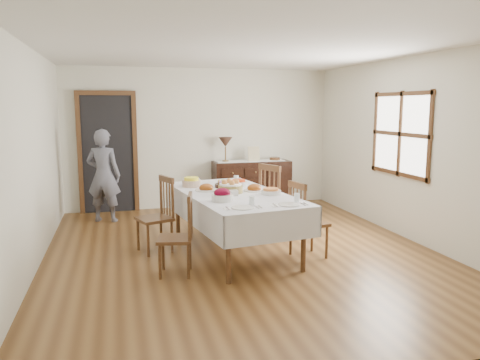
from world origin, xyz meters
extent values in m
plane|color=brown|center=(0.00, 0.00, 0.00)|extent=(6.00, 6.00, 0.00)
cube|color=white|center=(0.00, 0.00, 2.60)|extent=(5.00, 6.00, 0.02)
cube|color=silver|center=(0.00, 3.00, 1.30)|extent=(5.00, 0.02, 2.60)
cube|color=silver|center=(0.00, -3.00, 1.30)|extent=(5.00, 0.02, 2.60)
cube|color=silver|center=(-2.50, 0.00, 1.30)|extent=(0.02, 6.00, 2.60)
cube|color=silver|center=(2.50, 0.00, 1.30)|extent=(0.02, 6.00, 2.60)
cube|color=white|center=(2.49, 0.30, 1.50)|extent=(0.02, 1.30, 1.10)
cube|color=#51321B|center=(2.48, 0.30, 1.50)|extent=(0.03, 1.46, 1.26)
cube|color=black|center=(-1.70, 2.96, 1.05)|extent=(0.90, 0.06, 2.10)
cube|color=#51321B|center=(-1.70, 2.94, 1.05)|extent=(1.04, 0.08, 2.18)
cube|color=silver|center=(-0.11, 0.03, 0.78)|extent=(1.47, 2.43, 0.04)
cylinder|color=#51321B|center=(-0.42, -1.02, 0.37)|extent=(0.06, 0.06, 0.74)
cylinder|color=#51321B|center=(0.50, -0.88, 0.37)|extent=(0.06, 0.06, 0.74)
cylinder|color=#51321B|center=(-0.72, 0.93, 0.37)|extent=(0.06, 0.06, 0.74)
cylinder|color=#51321B|center=(0.21, 1.07, 0.37)|extent=(0.06, 0.06, 0.74)
cube|color=silver|center=(-0.68, -0.06, 0.62)|extent=(0.37, 2.30, 0.35)
cube|color=silver|center=(0.47, 0.11, 0.62)|extent=(0.37, 2.30, 0.35)
cube|color=silver|center=(0.06, -1.11, 0.62)|extent=(1.17, 0.20, 0.35)
cube|color=silver|center=(-0.28, 1.17, 0.62)|extent=(1.17, 0.20, 0.35)
cube|color=#51321B|center=(-0.94, -0.58, 0.42)|extent=(0.46, 0.46, 0.04)
cylinder|color=#51321B|center=(-1.06, -0.39, 0.20)|extent=(0.03, 0.03, 0.40)
cylinder|color=#51321B|center=(-1.13, -0.70, 0.20)|extent=(0.03, 0.03, 0.40)
cylinder|color=#51321B|center=(-0.76, -0.46, 0.20)|extent=(0.03, 0.03, 0.40)
cylinder|color=#51321B|center=(-0.82, -0.77, 0.20)|extent=(0.03, 0.03, 0.40)
cylinder|color=#51321B|center=(-0.74, -0.45, 0.67)|extent=(0.04, 0.04, 0.52)
cylinder|color=#51321B|center=(-0.81, -0.78, 0.67)|extent=(0.04, 0.04, 0.52)
cube|color=#51321B|center=(-0.77, -0.62, 0.89)|extent=(0.11, 0.37, 0.07)
cylinder|color=#51321B|center=(-0.75, -0.54, 0.65)|extent=(0.02, 0.02, 0.42)
cylinder|color=#51321B|center=(-0.77, -0.62, 0.65)|extent=(0.02, 0.02, 0.42)
cylinder|color=#51321B|center=(-0.79, -0.70, 0.65)|extent=(0.02, 0.02, 0.42)
cube|color=#51321B|center=(-1.10, 0.34, 0.44)|extent=(0.53, 0.53, 0.04)
cylinder|color=#51321B|center=(-1.31, 0.44, 0.21)|extent=(0.04, 0.04, 0.42)
cylinder|color=#51321B|center=(-1.20, 0.13, 0.21)|extent=(0.04, 0.04, 0.42)
cylinder|color=#51321B|center=(-1.00, 0.56, 0.21)|extent=(0.04, 0.04, 0.42)
cylinder|color=#51321B|center=(-0.89, 0.24, 0.21)|extent=(0.04, 0.04, 0.42)
cylinder|color=#51321B|center=(-0.98, 0.57, 0.71)|extent=(0.04, 0.04, 0.55)
cylinder|color=#51321B|center=(-0.87, 0.24, 0.71)|extent=(0.04, 0.04, 0.55)
cube|color=#51321B|center=(-0.93, 0.41, 0.95)|extent=(0.17, 0.38, 0.08)
cylinder|color=#51321B|center=(-0.95, 0.49, 0.69)|extent=(0.02, 0.02, 0.45)
cylinder|color=#51321B|center=(-0.93, 0.41, 0.69)|extent=(0.02, 0.02, 0.45)
cylinder|color=#51321B|center=(-0.90, 0.32, 0.69)|extent=(0.02, 0.02, 0.45)
cube|color=#51321B|center=(0.78, -0.37, 0.43)|extent=(0.47, 0.47, 0.04)
cylinder|color=#51321B|center=(0.97, -0.51, 0.21)|extent=(0.03, 0.03, 0.41)
cylinder|color=#51321B|center=(0.91, -0.18, 0.21)|extent=(0.03, 0.03, 0.41)
cylinder|color=#51321B|center=(0.65, -0.56, 0.21)|extent=(0.03, 0.03, 0.41)
cylinder|color=#51321B|center=(0.59, -0.24, 0.21)|extent=(0.03, 0.03, 0.41)
cylinder|color=#51321B|center=(0.63, -0.58, 0.70)|extent=(0.04, 0.04, 0.54)
cylinder|color=#51321B|center=(0.57, -0.24, 0.70)|extent=(0.04, 0.04, 0.54)
cube|color=#51321B|center=(0.60, -0.41, 0.94)|extent=(0.11, 0.39, 0.08)
cylinder|color=#51321B|center=(0.61, -0.49, 0.69)|extent=(0.02, 0.02, 0.44)
cylinder|color=#51321B|center=(0.60, -0.41, 0.69)|extent=(0.02, 0.02, 0.44)
cylinder|color=#51321B|center=(0.58, -0.32, 0.69)|extent=(0.02, 0.02, 0.44)
cube|color=#51321B|center=(0.73, 0.59, 0.48)|extent=(0.60, 0.60, 0.04)
cylinder|color=#51321B|center=(0.97, 0.50, 0.23)|extent=(0.04, 0.04, 0.46)
cylinder|color=#51321B|center=(0.82, 0.83, 0.23)|extent=(0.04, 0.04, 0.46)
cylinder|color=#51321B|center=(0.64, 0.35, 0.23)|extent=(0.04, 0.04, 0.46)
cylinder|color=#51321B|center=(0.48, 0.68, 0.23)|extent=(0.04, 0.04, 0.46)
cylinder|color=#51321B|center=(0.62, 0.33, 0.79)|extent=(0.04, 0.04, 0.60)
cylinder|color=#51321B|center=(0.46, 0.68, 0.79)|extent=(0.04, 0.04, 0.60)
cube|color=#51321B|center=(0.54, 0.51, 1.04)|extent=(0.22, 0.41, 0.09)
cylinder|color=#51321B|center=(0.58, 0.42, 0.76)|extent=(0.02, 0.02, 0.49)
cylinder|color=#51321B|center=(0.54, 0.51, 0.76)|extent=(0.02, 0.02, 0.49)
cylinder|color=#51321B|center=(0.50, 0.59, 0.76)|extent=(0.02, 0.02, 0.49)
cube|color=black|center=(0.92, 2.72, 0.44)|extent=(1.46, 0.49, 0.88)
cube|color=black|center=(0.48, 2.47, 0.70)|extent=(0.41, 0.02, 0.18)
sphere|color=brown|center=(0.48, 2.45, 0.70)|extent=(0.03, 0.03, 0.03)
cube|color=black|center=(0.92, 2.47, 0.70)|extent=(0.41, 0.02, 0.18)
sphere|color=brown|center=(0.92, 2.45, 0.70)|extent=(0.03, 0.03, 0.03)
cube|color=black|center=(1.36, 2.47, 0.70)|extent=(0.41, 0.02, 0.18)
sphere|color=brown|center=(1.36, 2.45, 0.70)|extent=(0.03, 0.03, 0.03)
imported|color=slate|center=(-1.77, 2.22, 0.82)|extent=(0.59, 0.48, 1.65)
cylinder|color=olive|center=(-0.14, 0.04, 0.85)|extent=(0.32, 0.32, 0.10)
cylinder|color=white|center=(-0.14, 0.04, 0.91)|extent=(0.28, 0.28, 0.02)
sphere|color=#C57B3A|center=(-0.06, 0.04, 0.94)|extent=(0.08, 0.08, 0.08)
sphere|color=#C57B3A|center=(-0.14, 0.12, 0.94)|extent=(0.08, 0.08, 0.08)
sphere|color=#C57B3A|center=(-0.22, 0.04, 0.94)|extent=(0.08, 0.08, 0.08)
sphere|color=#C57B3A|center=(-0.14, -0.04, 0.94)|extent=(0.08, 0.08, 0.08)
cylinder|color=black|center=(-0.12, 0.47, 0.82)|extent=(0.28, 0.28, 0.05)
ellipsoid|color=pink|center=(-0.04, 0.47, 0.87)|extent=(0.05, 0.05, 0.06)
ellipsoid|color=#73A6E6|center=(-0.07, 0.53, 0.87)|extent=(0.05, 0.05, 0.06)
ellipsoid|color=#82D87D|center=(-0.14, 0.54, 0.87)|extent=(0.05, 0.05, 0.06)
ellipsoid|color=yellow|center=(-0.19, 0.50, 0.87)|extent=(0.05, 0.05, 0.06)
ellipsoid|color=#C381CB|center=(-0.19, 0.43, 0.87)|extent=(0.05, 0.05, 0.06)
ellipsoid|color=#F8E95B|center=(-0.14, 0.39, 0.87)|extent=(0.05, 0.05, 0.06)
ellipsoid|color=pink|center=(-0.07, 0.41, 0.87)|extent=(0.05, 0.05, 0.06)
cylinder|color=silver|center=(-0.42, 0.27, 0.81)|extent=(0.30, 0.30, 0.02)
ellipsoid|color=#7D390D|center=(-0.42, 0.27, 0.84)|extent=(0.19, 0.16, 0.11)
cylinder|color=silver|center=(0.19, 0.09, 0.81)|extent=(0.28, 0.28, 0.02)
ellipsoid|color=#7D390D|center=(0.19, 0.09, 0.84)|extent=(0.19, 0.16, 0.11)
cylinder|color=silver|center=(-0.36, -0.45, 0.84)|extent=(0.25, 0.25, 0.08)
ellipsoid|color=#60021A|center=(-0.36, -0.45, 0.90)|extent=(0.20, 0.17, 0.11)
cylinder|color=silver|center=(0.10, 0.53, 0.83)|extent=(0.24, 0.24, 0.06)
cylinder|color=red|center=(0.10, 0.53, 0.87)|extent=(0.18, 0.18, 0.03)
cylinder|color=#CDA98D|center=(-0.56, 0.63, 0.84)|extent=(0.26, 0.26, 0.09)
cylinder|color=yellow|center=(-0.56, 0.63, 0.91)|extent=(0.20, 0.20, 0.04)
cylinder|color=silver|center=(0.33, -0.20, 0.82)|extent=(0.26, 0.26, 0.05)
cylinder|color=orange|center=(0.33, -0.20, 0.86)|extent=(0.20, 0.20, 0.02)
cube|color=silver|center=(-0.17, -0.15, 0.83)|extent=(0.15, 0.11, 0.07)
cylinder|color=silver|center=(-0.23, -0.89, 0.80)|extent=(0.25, 0.25, 0.01)
cube|color=white|center=(-0.40, -0.89, 0.80)|extent=(0.10, 0.13, 0.01)
cube|color=#B5B6B9|center=(-0.40, -0.89, 0.81)|extent=(0.04, 0.16, 0.01)
cube|color=#B5B6B9|center=(-0.07, -0.89, 0.80)|extent=(0.04, 0.18, 0.01)
cube|color=#B5B6B9|center=(-0.03, -0.89, 0.80)|extent=(0.04, 0.14, 0.01)
cylinder|color=white|center=(-0.08, -0.74, 0.85)|extent=(0.07, 0.07, 0.10)
cylinder|color=silver|center=(0.32, -0.87, 0.80)|extent=(0.25, 0.25, 0.01)
cube|color=white|center=(0.15, -0.87, 0.80)|extent=(0.10, 0.13, 0.01)
cube|color=#B5B6B9|center=(0.15, -0.87, 0.81)|extent=(0.04, 0.16, 0.01)
cube|color=#B5B6B9|center=(0.48, -0.87, 0.80)|extent=(0.04, 0.18, 0.01)
cube|color=#B5B6B9|center=(0.52, -0.87, 0.80)|extent=(0.04, 0.14, 0.01)
cylinder|color=white|center=(0.47, -0.72, 0.85)|extent=(0.07, 0.07, 0.10)
cylinder|color=white|center=(-0.45, 0.75, 0.84)|extent=(0.07, 0.07, 0.09)
cylinder|color=white|center=(0.12, 0.79, 0.85)|extent=(0.07, 0.07, 0.11)
cube|color=white|center=(0.89, 2.74, 0.88)|extent=(1.30, 0.35, 0.01)
cylinder|color=brown|center=(0.41, 2.74, 0.89)|extent=(0.12, 0.12, 0.03)
cylinder|color=brown|center=(0.41, 2.74, 1.03)|extent=(0.02, 0.02, 0.25)
cone|color=#442C20|center=(0.41, 2.74, 1.25)|extent=(0.26, 0.26, 0.18)
cube|color=#C5B78B|center=(0.95, 2.68, 1.02)|extent=(0.22, 0.08, 0.28)
cylinder|color=#51321B|center=(1.38, 2.72, 0.91)|extent=(0.20, 0.20, 0.06)
camera|label=1|loc=(-1.54, -5.73, 1.90)|focal=35.00mm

